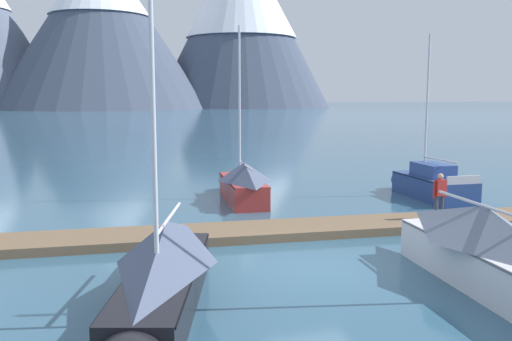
{
  "coord_description": "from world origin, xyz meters",
  "views": [
    {
      "loc": [
        -5.93,
        -13.61,
        4.81
      ],
      "look_at": [
        0.0,
        6.0,
        2.0
      ],
      "focal_mm": 38.38,
      "sensor_mm": 36.0,
      "label": 1
    }
  ],
  "objects_px": {
    "sailboat_mid_dock_starboard": "(499,253)",
    "person_on_dock": "(440,193)",
    "sailboat_mid_dock_port": "(242,182)",
    "sailboat_second_berth": "(163,273)",
    "sailboat_far_berth": "(429,183)"
  },
  "relations": [
    {
      "from": "sailboat_mid_dock_starboard",
      "to": "sailboat_far_berth",
      "type": "height_order",
      "value": "sailboat_mid_dock_starboard"
    },
    {
      "from": "sailboat_mid_dock_starboard",
      "to": "person_on_dock",
      "type": "bearing_deg",
      "value": 66.76
    },
    {
      "from": "sailboat_mid_dock_starboard",
      "to": "person_on_dock",
      "type": "relative_size",
      "value": 5.65
    },
    {
      "from": "sailboat_mid_dock_port",
      "to": "sailboat_far_berth",
      "type": "distance_m",
      "value": 8.97
    },
    {
      "from": "sailboat_mid_dock_port",
      "to": "sailboat_mid_dock_starboard",
      "type": "bearing_deg",
      "value": -77.3
    },
    {
      "from": "sailboat_second_berth",
      "to": "person_on_dock",
      "type": "xyz_separation_m",
      "value": [
        10.78,
        5.17,
        0.34
      ]
    },
    {
      "from": "sailboat_second_berth",
      "to": "person_on_dock",
      "type": "bearing_deg",
      "value": 25.62
    },
    {
      "from": "sailboat_second_berth",
      "to": "sailboat_mid_dock_port",
      "type": "relative_size",
      "value": 1.01
    },
    {
      "from": "sailboat_second_berth",
      "to": "sailboat_far_berth",
      "type": "distance_m",
      "value": 17.43
    },
    {
      "from": "sailboat_mid_dock_starboard",
      "to": "person_on_dock",
      "type": "distance_m",
      "value": 6.73
    },
    {
      "from": "sailboat_mid_dock_port",
      "to": "sailboat_mid_dock_starboard",
      "type": "xyz_separation_m",
      "value": [
        2.97,
        -13.19,
        0.08
      ]
    },
    {
      "from": "sailboat_second_berth",
      "to": "sailboat_mid_dock_port",
      "type": "height_order",
      "value": "sailboat_second_berth"
    },
    {
      "from": "sailboat_second_berth",
      "to": "sailboat_far_berth",
      "type": "xyz_separation_m",
      "value": [
        13.95,
        10.45,
        -0.25
      ]
    },
    {
      "from": "sailboat_mid_dock_starboard",
      "to": "sailboat_far_berth",
      "type": "distance_m",
      "value": 12.85
    },
    {
      "from": "sailboat_mid_dock_starboard",
      "to": "sailboat_far_berth",
      "type": "bearing_deg",
      "value": 63.06
    }
  ]
}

